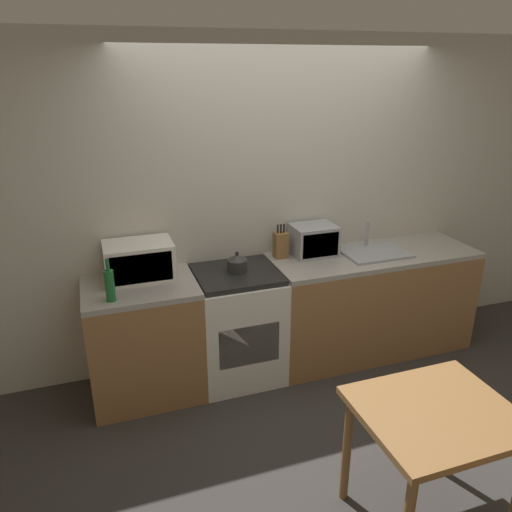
{
  "coord_description": "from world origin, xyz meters",
  "views": [
    {
      "loc": [
        -1.46,
        -2.7,
        2.38
      ],
      "look_at": [
        -0.35,
        0.52,
        1.05
      ],
      "focal_mm": 35.0,
      "sensor_mm": 36.0,
      "label": 1
    }
  ],
  "objects_px": {
    "stove_range": "(237,325)",
    "kettle": "(237,263)",
    "dining_table": "(435,428)",
    "microwave": "(139,261)",
    "bottle": "(110,285)",
    "toaster_oven": "(314,240)"
  },
  "relations": [
    {
      "from": "stove_range",
      "to": "kettle",
      "type": "height_order",
      "value": "kettle"
    },
    {
      "from": "stove_range",
      "to": "kettle",
      "type": "xyz_separation_m",
      "value": [
        0.01,
        0.02,
        0.52
      ]
    },
    {
      "from": "kettle",
      "to": "stove_range",
      "type": "bearing_deg",
      "value": -123.2
    },
    {
      "from": "dining_table",
      "to": "stove_range",
      "type": "bearing_deg",
      "value": 108.04
    },
    {
      "from": "bottle",
      "to": "toaster_oven",
      "type": "relative_size",
      "value": 0.85
    },
    {
      "from": "stove_range",
      "to": "dining_table",
      "type": "distance_m",
      "value": 1.77
    },
    {
      "from": "microwave",
      "to": "bottle",
      "type": "distance_m",
      "value": 0.39
    },
    {
      "from": "bottle",
      "to": "toaster_oven",
      "type": "bearing_deg",
      "value": 11.79
    },
    {
      "from": "microwave",
      "to": "toaster_oven",
      "type": "bearing_deg",
      "value": 1.02
    },
    {
      "from": "kettle",
      "to": "toaster_oven",
      "type": "height_order",
      "value": "toaster_oven"
    },
    {
      "from": "stove_range",
      "to": "microwave",
      "type": "bearing_deg",
      "value": 169.99
    },
    {
      "from": "kettle",
      "to": "dining_table",
      "type": "xyz_separation_m",
      "value": [
        0.54,
        -1.69,
        -0.33
      ]
    },
    {
      "from": "kettle",
      "to": "bottle",
      "type": "bearing_deg",
      "value": -167.51
    },
    {
      "from": "toaster_oven",
      "to": "dining_table",
      "type": "bearing_deg",
      "value": -94.96
    },
    {
      "from": "stove_range",
      "to": "dining_table",
      "type": "relative_size",
      "value": 1.15
    },
    {
      "from": "kettle",
      "to": "bottle",
      "type": "xyz_separation_m",
      "value": [
        -0.94,
        -0.21,
        0.05
      ]
    },
    {
      "from": "kettle",
      "to": "dining_table",
      "type": "height_order",
      "value": "kettle"
    },
    {
      "from": "stove_range",
      "to": "microwave",
      "type": "distance_m",
      "value": 0.92
    },
    {
      "from": "microwave",
      "to": "bottle",
      "type": "relative_size",
      "value": 1.63
    },
    {
      "from": "kettle",
      "to": "dining_table",
      "type": "distance_m",
      "value": 1.81
    },
    {
      "from": "toaster_oven",
      "to": "bottle",
      "type": "bearing_deg",
      "value": -168.21
    },
    {
      "from": "microwave",
      "to": "dining_table",
      "type": "height_order",
      "value": "microwave"
    }
  ]
}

